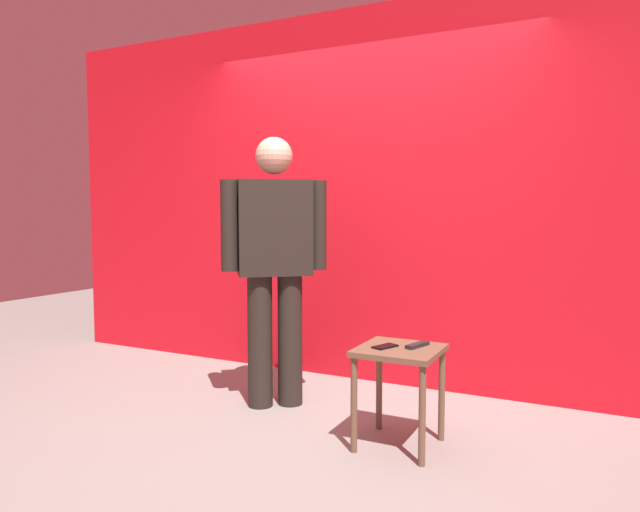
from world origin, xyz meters
name	(u,v)px	position (x,y,z in m)	size (l,w,h in m)	color
ground_plane	(280,436)	(0.00, 0.00, 0.00)	(12.00, 12.00, 0.00)	gray
back_wall_red	(368,197)	(0.00, 1.30, 1.38)	(5.69, 0.12, 2.77)	red
standing_person	(275,257)	(-0.30, 0.45, 0.98)	(0.61, 0.52, 1.75)	black
side_table	(399,366)	(0.65, 0.18, 0.44)	(0.43, 0.43, 0.54)	brown
cell_phone	(385,346)	(0.58, 0.15, 0.55)	(0.07, 0.14, 0.01)	black
tv_remote	(417,345)	(0.73, 0.23, 0.55)	(0.04, 0.17, 0.02)	black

